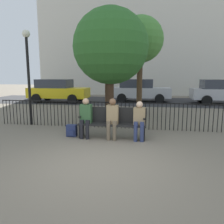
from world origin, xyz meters
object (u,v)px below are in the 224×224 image
Objects in this scene: tree_2 at (140,40)px; lamp_post at (28,63)px; parked_car_2 at (58,90)px; parked_car_0 at (140,90)px; seated_person_1 at (112,117)px; seated_person_0 at (86,116)px; backpack at (72,131)px; tree_0 at (107,42)px; seated_person_2 at (139,119)px; parked_car_1 at (223,91)px; tree_1 at (111,47)px; park_bench at (112,121)px.

tree_2 is 1.37× the size of lamp_post.
tree_2 is 7.41m from parked_car_2.
seated_person_1 is at bearing -92.25° from parked_car_0.
lamp_post is 7.60m from parked_car_2.
seated_person_0 reaches higher than backpack.
seated_person_2 is at bearing -67.29° from tree_0.
parked_car_1 is at bearing 3.34° from parked_car_2.
tree_1 is at bearing 73.13° from backpack.
tree_0 is (-1.71, 4.09, 2.76)m from seated_person_2.
lamp_post reaches higher than seated_person_2.
backpack is at bearing 178.25° from seated_person_1.
tree_0 is at bearing -45.00° from parked_car_2.
seated_person_2 reaches higher than park_bench.
tree_2 is at bearing -29.90° from parked_car_2.
lamp_post reaches higher than parked_car_2.
tree_0 is 1.09× the size of parked_car_2.
tree_0 reaches higher than seated_person_0.
seated_person_2 is at bearing -0.13° from seated_person_0.
tree_1 is 8.00m from parked_car_2.
seated_person_2 is 10.55m from parked_car_1.
parked_car_0 is at bearing 77.13° from tree_0.
parked_car_2 is at bearing 135.00° from tree_0.
park_bench is at bearing 98.79° from seated_person_1.
tree_0 is (-0.92, 4.09, 2.72)m from seated_person_1.
park_bench is 0.44× the size of tree_0.
seated_person_2 is 4.74m from lamp_post.
tree_0 is 1.09× the size of parked_car_0.
seated_person_2 is at bearing -9.48° from park_bench.
parked_car_0 reaches higher than seated_person_0.
park_bench is 0.42× the size of tree_2.
seated_person_0 is 0.34× the size of lamp_post.
park_bench is 5.51× the size of backpack.
parked_car_0 reaches higher than seated_person_2.
tree_1 is (0.78, 2.58, 2.82)m from backpack.
backpack is at bearing -32.46° from lamp_post.
park_bench is 4.05m from lamp_post.
lamp_post reaches higher than park_bench.
parked_car_1 is at bearing 56.90° from park_bench.
seated_person_0 is 0.29× the size of parked_car_2.
tree_1 is at bearing -74.12° from tree_0.
park_bench is 0.83m from seated_person_2.
parked_car_1 is 11.33m from parked_car_2.
tree_1 is (-0.49, 2.49, 2.50)m from park_bench.
seated_person_0 is 0.29× the size of parked_car_1.
parked_car_0 is 5.92m from parked_car_2.
tree_0 reaches higher than backpack.
parked_car_2 is at bearing 122.24° from seated_person_1.
parked_car_0 is (1.31, 5.73, -2.55)m from tree_0.
parked_car_1 reaches higher than park_bench.
parked_car_0 is 5.55m from parked_car_1.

